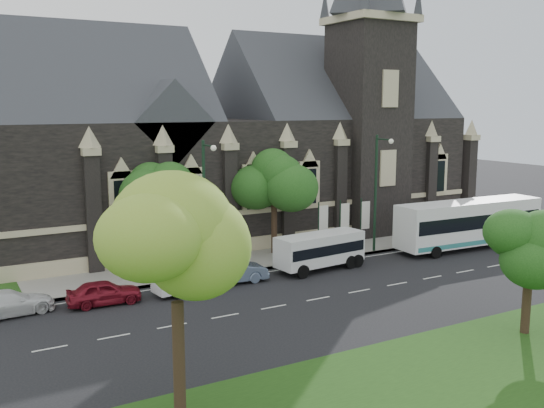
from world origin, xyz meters
TOP-DOWN VIEW (x-y plane):
  - ground at (0.00, 0.00)m, footprint 160.00×160.00m
  - sidewalk at (0.00, 9.50)m, footprint 80.00×5.00m
  - museum at (5.12, 18.78)m, footprint 40.00×17.70m
  - tree_park_near at (-11.77, -8.77)m, footprint 4.42×4.42m
  - tree_park_east at (6.18, -9.32)m, footprint 3.40×3.40m
  - tree_walk_right at (3.21, 10.71)m, footprint 4.08×4.08m
  - tree_walk_left at (-5.80, 10.70)m, footprint 3.91×3.91m
  - street_lamp_near at (10.00, 7.09)m, footprint 0.36×1.88m
  - street_lamp_mid at (-4.00, 7.09)m, footprint 0.36×1.88m
  - banner_flag_left at (6.29, 9.00)m, footprint 0.90×0.10m
  - banner_flag_center at (8.29, 9.00)m, footprint 0.90×0.10m
  - banner_flag_right at (10.29, 9.00)m, footprint 0.90×0.10m
  - tour_coach at (17.41, 4.78)m, footprint 12.98×3.41m
  - shuttle_bus at (3.65, 5.26)m, footprint 6.66×2.90m
  - box_trailer at (-7.26, 4.74)m, footprint 3.01×1.78m
  - sedan at (-3.08, 5.39)m, footprint 4.82×1.91m
  - car_far_red at (-11.15, 5.15)m, footprint 4.24×1.92m
  - car_far_white at (-16.12, 5.82)m, footprint 4.99×2.51m

SIDE VIEW (x-z plane):
  - ground at x=0.00m, z-range 0.00..0.00m
  - sidewalk at x=0.00m, z-range 0.00..0.15m
  - car_far_white at x=-16.12m, z-range 0.00..1.39m
  - car_far_red at x=-11.15m, z-range 0.00..1.41m
  - sedan at x=-3.08m, z-range 0.00..1.56m
  - box_trailer at x=-7.26m, z-range 0.11..1.68m
  - shuttle_bus at x=3.65m, z-range 0.21..2.71m
  - tour_coach at x=17.41m, z-range 0.16..3.92m
  - banner_flag_left at x=6.29m, z-range 0.38..4.38m
  - banner_flag_center at x=8.29m, z-range 0.38..4.38m
  - banner_flag_right at x=10.29m, z-range 0.38..4.38m
  - tree_park_east at x=6.18m, z-range 1.48..7.76m
  - street_lamp_near at x=10.00m, z-range 0.61..9.61m
  - street_lamp_mid at x=-4.00m, z-range 0.61..9.61m
  - tree_walk_left at x=-5.80m, z-range 1.91..9.55m
  - tree_walk_right at x=3.21m, z-range 1.92..9.72m
  - tree_park_near at x=-11.77m, z-range 2.14..10.70m
  - museum at x=5.12m, z-range -6.78..23.12m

